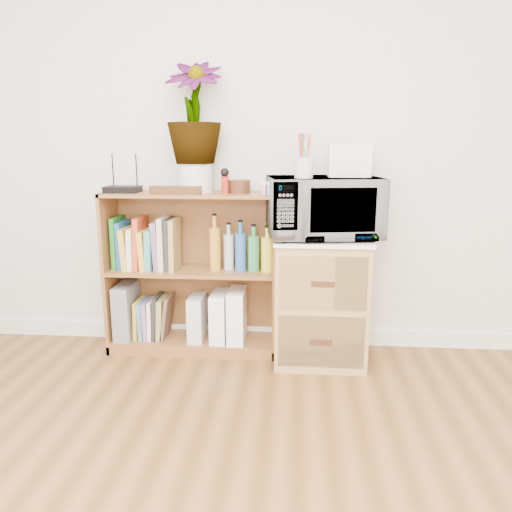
# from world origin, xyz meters

# --- Properties ---
(skirting_board) EXTENTS (4.00, 0.02, 0.10)m
(skirting_board) POSITION_xyz_m (0.00, 2.24, 0.05)
(skirting_board) COLOR white
(skirting_board) RESTS_ON ground
(bookshelf) EXTENTS (1.00, 0.30, 0.95)m
(bookshelf) POSITION_xyz_m (-0.35, 2.10, 0.47)
(bookshelf) COLOR brown
(bookshelf) RESTS_ON ground
(wicker_unit) EXTENTS (0.50, 0.45, 0.70)m
(wicker_unit) POSITION_xyz_m (0.40, 2.02, 0.35)
(wicker_unit) COLOR #9E7542
(wicker_unit) RESTS_ON ground
(microwave) EXTENTS (0.65, 0.49, 0.33)m
(microwave) POSITION_xyz_m (0.40, 2.02, 0.88)
(microwave) COLOR white
(microwave) RESTS_ON wicker_unit
(pen_cup) EXTENTS (0.10, 0.10, 0.11)m
(pen_cup) POSITION_xyz_m (0.29, 1.92, 1.10)
(pen_cup) COLOR silver
(pen_cup) RESTS_ON microwave
(small_appliance) EXTENTS (0.22, 0.18, 0.18)m
(small_appliance) POSITION_xyz_m (0.53, 2.07, 1.14)
(small_appliance) COLOR white
(small_appliance) RESTS_ON microwave
(router) EXTENTS (0.19, 0.13, 0.04)m
(router) POSITION_xyz_m (-0.74, 2.08, 0.97)
(router) COLOR black
(router) RESTS_ON bookshelf
(white_bowl) EXTENTS (0.13, 0.13, 0.03)m
(white_bowl) POSITION_xyz_m (-0.50, 2.07, 0.97)
(white_bowl) COLOR white
(white_bowl) RESTS_ON bookshelf
(plant_pot) EXTENTS (0.19, 0.19, 0.16)m
(plant_pot) POSITION_xyz_m (-0.32, 2.12, 1.03)
(plant_pot) COLOR silver
(plant_pot) RESTS_ON bookshelf
(potted_plant) EXTENTS (0.31, 0.31, 0.56)m
(potted_plant) POSITION_xyz_m (-0.32, 2.12, 1.39)
(potted_plant) COLOR #3C702C
(potted_plant) RESTS_ON plant_pot
(trinket_box) EXTENTS (0.28, 0.07, 0.05)m
(trinket_box) POSITION_xyz_m (-0.41, 2.00, 0.97)
(trinket_box) COLOR #3D1D10
(trinket_box) RESTS_ON bookshelf
(kokeshi_doll) EXTENTS (0.04, 0.04, 0.09)m
(kokeshi_doll) POSITION_xyz_m (-0.14, 2.06, 1.00)
(kokeshi_doll) COLOR maroon
(kokeshi_doll) RESTS_ON bookshelf
(wooden_bowl) EXTENTS (0.12, 0.12, 0.07)m
(wooden_bowl) POSITION_xyz_m (-0.07, 2.11, 0.99)
(wooden_bowl) COLOR #341A0E
(wooden_bowl) RESTS_ON bookshelf
(paint_jars) EXTENTS (0.10, 0.04, 0.05)m
(paint_jars) POSITION_xyz_m (0.11, 2.01, 0.98)
(paint_jars) COLOR pink
(paint_jars) RESTS_ON bookshelf
(file_box) EXTENTS (0.10, 0.26, 0.33)m
(file_box) POSITION_xyz_m (-0.76, 2.10, 0.23)
(file_box) COLOR slate
(file_box) RESTS_ON bookshelf
(magazine_holder_left) EXTENTS (0.08, 0.21, 0.27)m
(magazine_holder_left) POSITION_xyz_m (-0.33, 2.09, 0.20)
(magazine_holder_left) COLOR silver
(magazine_holder_left) RESTS_ON bookshelf
(magazine_holder_mid) EXTENTS (0.09, 0.23, 0.29)m
(magazine_holder_mid) POSITION_xyz_m (-0.19, 2.09, 0.22)
(magazine_holder_mid) COLOR white
(magazine_holder_mid) RESTS_ON bookshelf
(magazine_holder_right) EXTENTS (0.10, 0.25, 0.31)m
(magazine_holder_right) POSITION_xyz_m (-0.09, 2.09, 0.22)
(magazine_holder_right) COLOR white
(magazine_holder_right) RESTS_ON bookshelf
(cookbooks) EXTENTS (0.38, 0.20, 0.31)m
(cookbooks) POSITION_xyz_m (-0.62, 2.10, 0.64)
(cookbooks) COLOR #1D6D1D
(cookbooks) RESTS_ON bookshelf
(liquor_bottles) EXTENTS (0.46, 0.07, 0.32)m
(liquor_bottles) POSITION_xyz_m (-0.01, 2.10, 0.64)
(liquor_bottles) COLOR #C48824
(liquor_bottles) RESTS_ON bookshelf
(lower_books) EXTENTS (0.22, 0.19, 0.26)m
(lower_books) POSITION_xyz_m (-0.60, 2.10, 0.19)
(lower_books) COLOR gold
(lower_books) RESTS_ON bookshelf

